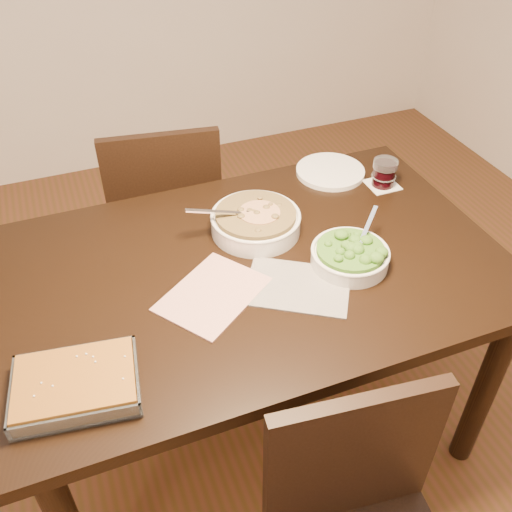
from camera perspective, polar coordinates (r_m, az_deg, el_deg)
ground at (r=2.15m, az=-0.22°, el=-16.22°), size 4.00×4.00×0.00m
table at (r=1.65m, az=-0.27°, el=-3.34°), size 1.40×0.90×0.75m
magazine_a at (r=1.49m, az=-4.35°, el=-3.82°), size 0.34×0.32×0.01m
magazine_b at (r=1.52m, az=4.18°, el=-3.04°), size 0.33×0.31×0.00m
coaster at (r=1.96m, az=12.51°, el=6.97°), size 0.10×0.10×0.00m
stew_bowl at (r=1.68m, az=-0.03°, el=3.52°), size 0.30×0.27×0.10m
broccoli_bowl at (r=1.59m, az=9.38°, el=0.08°), size 0.22×0.22×0.09m
baking_dish at (r=1.33m, az=-17.56°, el=-12.17°), size 0.30×0.23×0.05m
wine_tumbler at (r=1.93m, az=12.71°, el=8.17°), size 0.08×0.08×0.09m
dinner_plate at (r=1.99m, az=7.43°, el=8.38°), size 0.23×0.23×0.02m
chair_far at (r=2.26m, az=-8.99°, el=4.42°), size 0.47×0.47×0.88m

